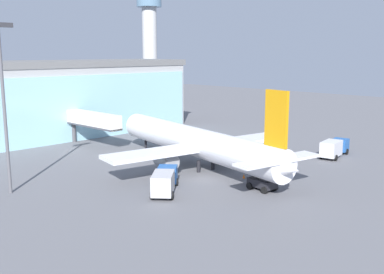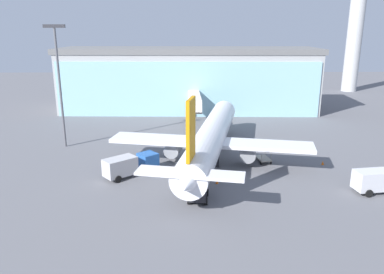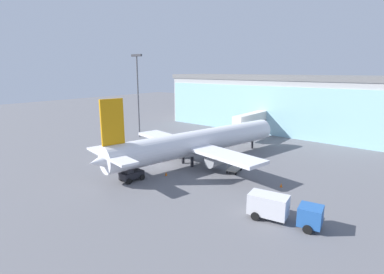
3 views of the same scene
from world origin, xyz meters
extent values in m
plane|color=slate|center=(0.00, 0.00, 0.00)|extent=(240.00, 240.00, 0.00)
cube|color=#A6A6A6|center=(0.00, 40.86, 6.47)|extent=(57.15, 16.91, 12.93)
cube|color=#94C8D8|center=(-0.26, 33.22, 5.82)|extent=(55.52, 2.20, 11.64)
cube|color=slate|center=(0.00, 40.86, 13.53)|extent=(58.29, 17.25, 1.20)
cube|color=silver|center=(1.07, 27.59, 4.58)|extent=(2.36, 14.20, 2.40)
cube|color=#3F3F47|center=(1.07, 27.59, 3.53)|extent=(2.41, 14.21, 0.30)
cylinder|color=#4C4C51|center=(1.01, 32.91, 1.69)|extent=(0.70, 0.70, 3.38)
cylinder|color=#BCBCBC|center=(49.07, 67.41, 14.36)|extent=(4.35, 4.35, 28.71)
cylinder|color=#59595E|center=(-20.01, 12.28, 9.15)|extent=(0.36, 0.36, 18.29)
cube|color=#333338|center=(-20.01, 12.28, 18.54)|extent=(3.20, 0.40, 0.50)
cylinder|color=silver|center=(2.92, 5.33, 3.57)|extent=(10.80, 34.06, 3.95)
cone|color=silver|center=(6.39, 21.95, 3.57)|extent=(4.48, 3.74, 3.95)
cone|color=silver|center=(-0.54, -11.30, 3.57)|extent=(4.29, 4.64, 3.55)
cube|color=silver|center=(2.58, 3.66, 3.18)|extent=(27.99, 9.77, 0.50)
cube|color=silver|center=(-0.34, -10.32, 4.17)|extent=(11.26, 4.59, 0.30)
cube|color=orange|center=(-0.24, -9.83, 8.63)|extent=(1.01, 3.21, 6.16)
cylinder|color=gray|center=(-2.47, 5.23, 1.83)|extent=(2.71, 3.56, 2.10)
cylinder|color=gray|center=(7.83, 3.08, 1.83)|extent=(2.71, 3.56, 2.10)
cylinder|color=black|center=(1.21, 2.93, 0.80)|extent=(0.50, 0.50, 1.60)
cylinder|color=black|center=(3.53, 2.44, 0.80)|extent=(0.50, 0.50, 1.60)
cylinder|color=black|center=(5.78, 19.02, 0.80)|extent=(0.40, 0.40, 1.60)
cube|color=#2659A5|center=(-5.77, 1.49, 1.40)|extent=(3.10, 3.10, 1.90)
cube|color=#B2B2B7|center=(-8.98, -1.21, 1.55)|extent=(4.48, 4.26, 2.20)
cylinder|color=black|center=(-6.47, 2.34, 0.45)|extent=(0.88, 0.81, 0.90)
cylinder|color=black|center=(-5.06, 0.65, 0.45)|extent=(0.88, 0.81, 0.90)
cylinder|color=black|center=(-10.46, -1.01, 0.45)|extent=(0.88, 0.81, 0.90)
cylinder|color=black|center=(-9.04, -2.69, 0.45)|extent=(0.88, 0.81, 0.90)
cube|color=silver|center=(20.55, -6.12, 1.55)|extent=(4.26, 2.73, 2.20)
cylinder|color=black|center=(19.41, -5.17, 0.45)|extent=(0.93, 0.42, 0.90)
cylinder|color=black|center=(19.71, -7.34, 0.45)|extent=(0.93, 0.42, 0.90)
cube|color=#9E998C|center=(10.22, 4.47, 0.52)|extent=(2.04, 3.03, 0.16)
cylinder|color=black|center=(9.32, 5.45, 0.22)|extent=(0.19, 0.45, 0.44)
cylinder|color=#9E998C|center=(9.32, 5.45, 1.05)|extent=(0.08, 0.08, 0.90)
cylinder|color=black|center=(10.74, 5.69, 0.22)|extent=(0.19, 0.45, 0.44)
cylinder|color=#9E998C|center=(10.74, 5.69, 1.05)|extent=(0.08, 0.08, 0.90)
cylinder|color=black|center=(9.69, 3.24, 0.22)|extent=(0.19, 0.45, 0.44)
cylinder|color=#9E998C|center=(9.69, 3.24, 1.05)|extent=(0.08, 0.08, 0.90)
cylinder|color=black|center=(11.11, 3.48, 0.22)|extent=(0.19, 0.45, 0.44)
cylinder|color=#9E998C|center=(11.11, 3.48, 1.05)|extent=(0.08, 0.08, 0.90)
cube|color=black|center=(0.61, -7.68, 0.85)|extent=(2.13, 3.37, 0.90)
cube|color=#26262B|center=(0.54, -8.32, 1.80)|extent=(1.50, 1.14, 1.00)
cylinder|color=black|center=(-0.17, -6.47, 0.40)|extent=(0.43, 0.83, 0.80)
cylinder|color=black|center=(1.62, -6.66, 0.40)|extent=(0.43, 0.83, 0.80)
cylinder|color=black|center=(-0.41, -8.70, 0.40)|extent=(0.43, 0.83, 0.80)
cylinder|color=black|center=(1.38, -8.89, 0.40)|extent=(0.43, 0.83, 0.80)
cone|color=orange|center=(3.05, -3.19, 0.28)|extent=(0.36, 0.36, 0.55)
cone|color=orange|center=(18.28, 3.13, 0.28)|extent=(0.36, 0.36, 0.55)
camera|label=1|loc=(-41.05, -36.30, 15.70)|focal=42.00mm
camera|label=2|loc=(-0.76, -45.35, 18.09)|focal=35.00mm
camera|label=3|loc=(32.33, -33.90, 15.37)|focal=28.00mm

